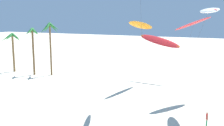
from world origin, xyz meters
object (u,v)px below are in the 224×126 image
flying_kite_3 (160,41)px  flying_kite_4 (209,10)px  person_mid_field (207,119)px  palm_tree_1 (33,38)px  palm_tree_0 (12,41)px  flying_kite_1 (141,25)px  flying_kite_5 (194,23)px  palm_tree_2 (50,33)px

flying_kite_3 → flying_kite_4: bearing=-57.2°
flying_kite_3 → person_mid_field: (10.20, -18.13, -6.26)m
palm_tree_1 → palm_tree_0: bearing=173.4°
flying_kite_1 → flying_kite_5: size_ratio=0.95×
flying_kite_5 → palm_tree_1: bearing=172.4°
person_mid_field → palm_tree_0: bearing=161.8°
palm_tree_0 → flying_kite_1: (28.38, -0.92, 3.71)m
palm_tree_0 → palm_tree_1: size_ratio=0.87×
flying_kite_5 → palm_tree_0: bearing=172.6°
palm_tree_2 → person_mid_field: 34.38m
palm_tree_1 → flying_kite_5: 31.32m
palm_tree_0 → palm_tree_2: size_ratio=0.79×
palm_tree_2 → flying_kite_5: bearing=-10.9°
palm_tree_2 → flying_kite_1: flying_kite_1 is taller
palm_tree_2 → flying_kite_4: bearing=-18.8°
flying_kite_3 → flying_kite_5: size_ratio=0.81×
flying_kite_1 → palm_tree_2: bearing=175.6°
palm_tree_0 → flying_kite_5: bearing=-7.4°
palm_tree_0 → flying_kite_1: size_ratio=0.73×
palm_tree_2 → flying_kite_1: (19.05, -1.46, 1.71)m
palm_tree_2 → person_mid_field: palm_tree_2 is taller
flying_kite_4 → person_mid_field: 11.75m
flying_kite_1 → flying_kite_4: 14.03m
flying_kite_5 → person_mid_field: (3.06, -8.37, -9.65)m
palm_tree_1 → person_mid_field: (33.93, -12.48, -6.32)m
palm_tree_1 → flying_kite_4: (33.14, -8.94, 4.86)m
palm_tree_0 → palm_tree_1: 6.14m
person_mid_field → palm_tree_1: bearing=159.8°
palm_tree_0 → flying_kite_4: size_ratio=0.65×
flying_kite_3 → flying_kite_1: bearing=-103.2°
flying_kite_1 → person_mid_field: 19.19m
palm_tree_2 → palm_tree_0: bearing=-176.7°
palm_tree_1 → palm_tree_2: palm_tree_2 is taller
palm_tree_0 → flying_kite_3: size_ratio=0.85×
palm_tree_2 → person_mid_field: size_ratio=6.08×
palm_tree_2 → flying_kite_5: size_ratio=0.88×
flying_kite_4 → flying_kite_3: bearing=122.8°
palm_tree_1 → person_mid_field: bearing=-20.2°
palm_tree_0 → person_mid_field: palm_tree_0 is taller
flying_kite_3 → flying_kite_4: size_ratio=0.76×
palm_tree_0 → flying_kite_4: flying_kite_4 is taller
palm_tree_2 → flying_kite_3: bearing=12.2°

